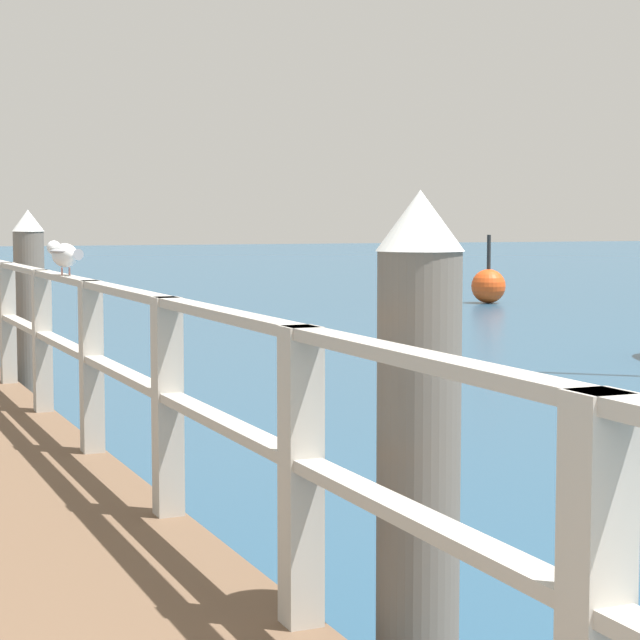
{
  "coord_description": "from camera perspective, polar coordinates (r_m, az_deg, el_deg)",
  "views": [
    {
      "loc": [
        -0.3,
        0.45,
        1.69
      ],
      "look_at": [
        3.97,
        10.39,
        0.78
      ],
      "focal_mm": 66.2,
      "sensor_mm": 36.0,
      "label": 1
    }
  ],
  "objects": [
    {
      "name": "dock_piling_near",
      "position": [
        3.96,
        4.78,
        -6.64
      ],
      "size": [
        0.29,
        0.29,
        1.79
      ],
      "color": "#6B6056",
      "rests_on": "ground_plane"
    },
    {
      "name": "dock_piling_far",
      "position": [
        11.27,
        -13.86,
        0.69
      ],
      "size": [
        0.29,
        0.29,
        1.79
      ],
      "color": "#6B6056",
      "rests_on": "ground_plane"
    },
    {
      "name": "seagull_foreground",
      "position": [
        7.58,
        -12.26,
        3.15
      ],
      "size": [
        0.22,
        0.47,
        0.21
      ],
      "rotation": [
        0.0,
        0.0,
        0.21
      ],
      "color": "white",
      "rests_on": "pier_railing"
    },
    {
      "name": "channel_buoy",
      "position": [
        24.36,
        8.14,
        1.65
      ],
      "size": [
        0.7,
        0.7,
        1.4
      ],
      "color": "#E54C19",
      "rests_on": "ground_plane"
    }
  ]
}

